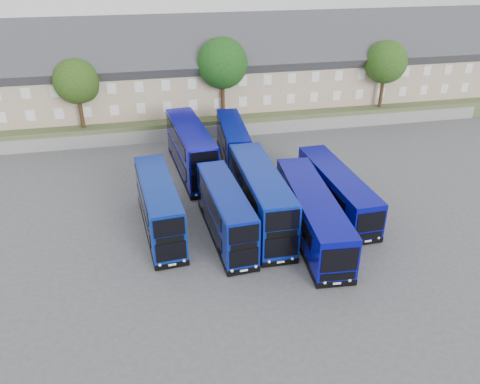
{
  "coord_description": "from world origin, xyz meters",
  "views": [
    {
      "loc": [
        -7.42,
        -27.24,
        20.17
      ],
      "look_at": [
        -0.22,
        5.87,
        2.2
      ],
      "focal_mm": 35.0,
      "sensor_mm": 36.0,
      "label": 1
    }
  ],
  "objects_px": {
    "dd_front_mid": "(225,213)",
    "tree_far": "(402,48)",
    "tree_east": "(386,64)",
    "tree_mid": "(223,65)",
    "tree_west": "(78,83)",
    "coach_east_a": "(311,215)",
    "dd_front_left": "(159,207)"
  },
  "relations": [
    {
      "from": "tree_west",
      "to": "tree_mid",
      "type": "bearing_deg",
      "value": 1.79
    },
    {
      "from": "dd_front_left",
      "to": "tree_far",
      "type": "bearing_deg",
      "value": 33.1
    },
    {
      "from": "dd_front_left",
      "to": "tree_east",
      "type": "bearing_deg",
      "value": 30.11
    },
    {
      "from": "tree_east",
      "to": "tree_far",
      "type": "bearing_deg",
      "value": 49.4
    },
    {
      "from": "dd_front_mid",
      "to": "tree_far",
      "type": "xyz_separation_m",
      "value": [
        30.12,
        29.07,
        5.71
      ]
    },
    {
      "from": "tree_far",
      "to": "tree_east",
      "type": "bearing_deg",
      "value": -130.6
    },
    {
      "from": "dd_front_mid",
      "to": "tree_east",
      "type": "bearing_deg",
      "value": 39.18
    },
    {
      "from": "dd_front_left",
      "to": "tree_west",
      "type": "height_order",
      "value": "tree_west"
    },
    {
      "from": "dd_front_mid",
      "to": "tree_east",
      "type": "distance_m",
      "value": 33.13
    },
    {
      "from": "tree_east",
      "to": "tree_far",
      "type": "height_order",
      "value": "tree_far"
    },
    {
      "from": "coach_east_a",
      "to": "tree_west",
      "type": "xyz_separation_m",
      "value": [
        -18.4,
        23.26,
        5.27
      ]
    },
    {
      "from": "dd_front_mid",
      "to": "tree_far",
      "type": "relative_size",
      "value": 1.21
    },
    {
      "from": "coach_east_a",
      "to": "tree_west",
      "type": "bearing_deg",
      "value": 132.8
    },
    {
      "from": "dd_front_left",
      "to": "tree_east",
      "type": "height_order",
      "value": "tree_east"
    },
    {
      "from": "tree_west",
      "to": "tree_mid",
      "type": "relative_size",
      "value": 0.83
    },
    {
      "from": "tree_west",
      "to": "tree_far",
      "type": "height_order",
      "value": "tree_far"
    },
    {
      "from": "coach_east_a",
      "to": "tree_west",
      "type": "height_order",
      "value": "tree_west"
    },
    {
      "from": "dd_front_left",
      "to": "tree_mid",
      "type": "xyz_separation_m",
      "value": [
        9.01,
        20.69,
        5.98
      ]
    },
    {
      "from": "coach_east_a",
      "to": "tree_mid",
      "type": "relative_size",
      "value": 1.47
    },
    {
      "from": "dd_front_left",
      "to": "tree_far",
      "type": "relative_size",
      "value": 1.25
    },
    {
      "from": "dd_front_mid",
      "to": "dd_front_left",
      "type": "bearing_deg",
      "value": 155.75
    },
    {
      "from": "tree_mid",
      "to": "coach_east_a",
      "type": "bearing_deg",
      "value": -84.24
    },
    {
      "from": "dd_front_left",
      "to": "tree_mid",
      "type": "height_order",
      "value": "tree_mid"
    },
    {
      "from": "coach_east_a",
      "to": "dd_front_left",
      "type": "bearing_deg",
      "value": 169.4
    },
    {
      "from": "dd_front_mid",
      "to": "tree_far",
      "type": "distance_m",
      "value": 42.24
    },
    {
      "from": "coach_east_a",
      "to": "tree_east",
      "type": "bearing_deg",
      "value": 57.34
    },
    {
      "from": "dd_front_mid",
      "to": "tree_mid",
      "type": "distance_m",
      "value": 23.73
    },
    {
      "from": "tree_west",
      "to": "tree_mid",
      "type": "height_order",
      "value": "tree_mid"
    },
    {
      "from": "tree_mid",
      "to": "dd_front_left",
      "type": "bearing_deg",
      "value": -113.54
    },
    {
      "from": "coach_east_a",
      "to": "tree_mid",
      "type": "height_order",
      "value": "tree_mid"
    },
    {
      "from": "tree_west",
      "to": "tree_far",
      "type": "relative_size",
      "value": 0.88
    },
    {
      "from": "dd_front_mid",
      "to": "tree_far",
      "type": "bearing_deg",
      "value": 40.7
    }
  ]
}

